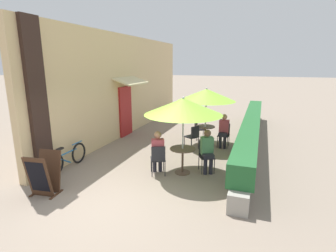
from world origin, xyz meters
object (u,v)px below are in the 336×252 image
cafe_chair_mid_right (224,133)px  patio_table_near (183,156)px  patio_table_mid (205,132)px  cafe_chair_mid_back (198,127)px  seated_patron_near_left (158,150)px  cafe_chair_mid_left (193,135)px  patio_umbrella_near (183,107)px  seated_patron_near_right (207,149)px  cafe_chair_near_left (158,158)px  cafe_chair_near_right (206,154)px  coffee_cup_mid (205,126)px  seated_patron_mid_right (224,129)px  menu_board (44,174)px  patio_umbrella_mid (206,95)px  bicycle_leaning (68,158)px

cafe_chair_mid_right → patio_table_near: bearing=77.3°
patio_table_mid → cafe_chair_mid_back: (-0.39, 0.58, 0.00)m
seated_patron_near_left → cafe_chair_mid_left: bearing=54.2°
patio_table_near → cafe_chair_mid_right: bearing=75.2°
patio_umbrella_near → seated_patron_near_left: (-0.64, -0.28, -1.23)m
seated_patron_near_right → cafe_chair_mid_right: bearing=-119.4°
cafe_chair_near_left → cafe_chair_mid_left: same height
cafe_chair_near_right → cafe_chair_mid_back: (-0.93, 3.00, 0.00)m
patio_umbrella_near → seated_patron_near_left: bearing=-156.0°
cafe_chair_near_left → seated_patron_near_right: size_ratio=0.70×
coffee_cup_mid → cafe_chair_mid_left: bearing=-119.5°
patio_table_near → seated_patron_mid_right: (0.75, 2.74, 0.17)m
seated_patron_near_left → coffee_cup_mid: bearing=50.1°
cafe_chair_mid_back → coffee_cup_mid: (0.40, -0.66, 0.26)m
coffee_cup_mid → menu_board: bearing=-119.0°
cafe_chair_near_right → menu_board: 4.26m
coffee_cup_mid → menu_board: (-2.78, -5.01, -0.27)m
patio_table_near → cafe_chair_near_right: cafe_chair_near_right is taller
cafe_chair_near_right → cafe_chair_near_left: bearing=6.2°
patio_table_near → patio_umbrella_near: (0.00, 0.00, 1.40)m
patio_umbrella_mid → menu_board: (-2.78, -5.09, -1.41)m
cafe_chair_near_left → patio_umbrella_mid: (0.64, 3.19, 1.40)m
cafe_chair_mid_left → seated_patron_mid_right: 1.17m
seated_patron_near_right → cafe_chair_mid_left: bearing=-91.4°
bicycle_leaning → menu_board: bearing=-70.7°
cafe_chair_mid_left → coffee_cup_mid: cafe_chair_mid_left is taller
patio_table_mid → menu_board: bearing=-118.6°
seated_patron_near_left → seated_patron_near_right: same height
cafe_chair_near_right → seated_patron_near_right: (0.05, -0.10, 0.17)m
seated_patron_near_left → cafe_chair_near_left: bearing=-90.0°
cafe_chair_near_left → patio_table_mid: cafe_chair_near_left is taller
cafe_chair_mid_left → seated_patron_mid_right: bearing=-28.2°
patio_umbrella_near → cafe_chair_near_left: (-0.59, -0.38, -1.40)m
patio_umbrella_near → cafe_chair_mid_back: patio_umbrella_near is taller
seated_patron_mid_right → coffee_cup_mid: 0.70m
cafe_chair_near_right → seated_patron_mid_right: 2.37m
cafe_chair_near_left → bicycle_leaning: (-2.67, -0.49, -0.18)m
patio_umbrella_near → seated_patron_near_right: patio_umbrella_near is taller
patio_table_near → menu_board: size_ratio=0.72×
cafe_chair_near_right → seated_patron_mid_right: bearing=-120.8°
cafe_chair_near_right → bicycle_leaning: cafe_chair_near_right is taller
coffee_cup_mid → seated_patron_mid_right: bearing=1.6°
cafe_chair_near_right → cafe_chair_mid_back: size_ratio=1.00×
cafe_chair_mid_right → bicycle_leaning: size_ratio=0.52×
seated_patron_near_left → patio_umbrella_near: bearing=-2.9°
seated_patron_near_right → bicycle_leaning: 4.09m
seated_patron_mid_right → patio_table_mid: bearing=-2.9°
cafe_chair_mid_left → menu_board: size_ratio=0.85×
cafe_chair_near_right → patio_umbrella_mid: patio_umbrella_mid is taller
cafe_chair_mid_left → cafe_chair_near_left: bearing=-155.3°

